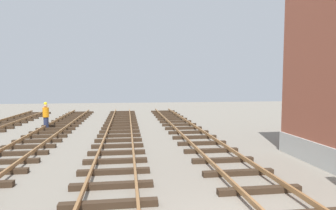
{
  "coord_description": "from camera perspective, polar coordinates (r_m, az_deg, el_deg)",
  "views": [
    {
      "loc": [
        -2.72,
        -5.23,
        3.19
      ],
      "look_at": [
        -0.88,
        7.8,
        2.15
      ],
      "focal_mm": 30.99,
      "sensor_mm": 36.0,
      "label": 1
    }
  ],
  "objects": [
    {
      "name": "track_worker_foreground",
      "position": [
        21.12,
        -22.89,
        -1.99
      ],
      "size": [
        0.4,
        0.4,
        1.87
      ],
      "color": "#262D4C",
      "rests_on": "ground"
    }
  ]
}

